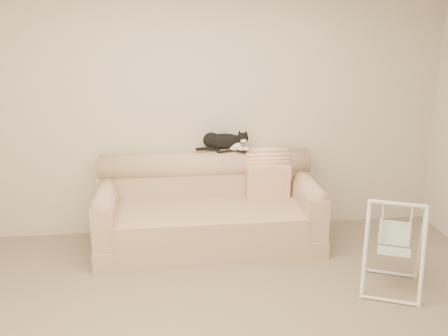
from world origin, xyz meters
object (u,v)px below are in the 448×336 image
remote_b (239,150)px  tuxedo_cat (224,141)px  remote_a (225,151)px  sofa (208,210)px  baby_swing (394,246)px

remote_b → tuxedo_cat: tuxedo_cat is taller
remote_a → tuxedo_cat: (-0.00, 0.03, 0.09)m
sofa → tuxedo_cat: (0.19, 0.25, 0.65)m
sofa → baby_swing: 1.81m
sofa → remote_b: 0.69m
baby_swing → remote_a: bearing=133.7°
remote_b → sofa: bearing=-145.6°
sofa → remote_b: size_ratio=13.59×
tuxedo_cat → remote_b: bearing=-7.6°
remote_b → baby_swing: remote_b is taller
remote_a → tuxedo_cat: 0.10m
remote_b → remote_a: bearing=-177.2°
remote_a → tuxedo_cat: tuxedo_cat is taller
remote_a → sofa: bearing=-131.1°
sofa → tuxedo_cat: size_ratio=4.00×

